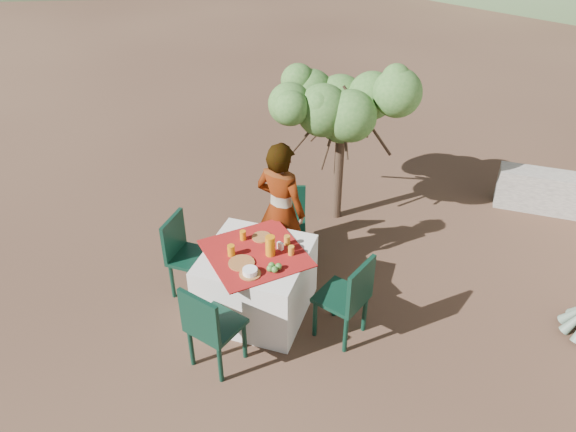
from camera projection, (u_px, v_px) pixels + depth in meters
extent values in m
plane|color=#352118|center=(250.00, 331.00, 5.76)|extent=(160.00, 160.00, 0.00)
cube|color=white|center=(257.00, 282.00, 5.82)|extent=(1.02, 1.02, 0.75)
cube|color=maroon|center=(255.00, 253.00, 5.61)|extent=(1.30, 1.30, 0.01)
cylinder|color=black|center=(276.00, 246.00, 6.62)|extent=(0.04, 0.04, 0.41)
cylinder|color=black|center=(302.00, 246.00, 6.62)|extent=(0.04, 0.04, 0.41)
cylinder|color=black|center=(276.00, 231.00, 6.88)|extent=(0.04, 0.04, 0.41)
cylinder|color=black|center=(302.00, 231.00, 6.88)|extent=(0.04, 0.04, 0.41)
cube|color=black|center=(289.00, 224.00, 6.64)|extent=(0.49, 0.49, 0.04)
cube|color=black|center=(289.00, 201.00, 6.66)|extent=(0.38, 0.15, 0.40)
cylinder|color=black|center=(244.00, 339.00, 5.34)|extent=(0.05, 0.05, 0.47)
cylinder|color=black|center=(216.00, 324.00, 5.51)|extent=(0.05, 0.05, 0.47)
cylinder|color=black|center=(220.00, 363.00, 5.10)|extent=(0.05, 0.05, 0.47)
cylinder|color=black|center=(191.00, 346.00, 5.27)|extent=(0.05, 0.05, 0.47)
cube|color=black|center=(216.00, 325.00, 5.18)|extent=(0.54, 0.54, 0.04)
cube|color=black|center=(199.00, 317.00, 4.90)|extent=(0.43, 0.16, 0.46)
cylinder|color=black|center=(201.00, 287.00, 5.97)|extent=(0.04, 0.04, 0.46)
cylinder|color=black|center=(215.00, 268.00, 6.25)|extent=(0.04, 0.04, 0.46)
cylinder|color=black|center=(172.00, 280.00, 6.07)|extent=(0.04, 0.04, 0.46)
cylinder|color=black|center=(187.00, 261.00, 6.34)|extent=(0.04, 0.04, 0.46)
cube|color=black|center=(192.00, 258.00, 6.03)|extent=(0.44, 0.44, 0.04)
cube|color=black|center=(173.00, 236.00, 5.95)|extent=(0.05, 0.43, 0.45)
cylinder|color=black|center=(335.00, 298.00, 5.82)|extent=(0.05, 0.05, 0.48)
cylinder|color=black|center=(315.00, 317.00, 5.58)|extent=(0.05, 0.05, 0.48)
cylinder|color=black|center=(365.00, 313.00, 5.64)|extent=(0.05, 0.05, 0.48)
cylinder|color=black|center=(346.00, 333.00, 5.40)|extent=(0.05, 0.05, 0.48)
cube|color=black|center=(341.00, 297.00, 5.48)|extent=(0.56, 0.56, 0.04)
cube|color=black|center=(361.00, 286.00, 5.24)|extent=(0.18, 0.43, 0.47)
imported|color=#8C6651|center=(281.00, 210.00, 6.15)|extent=(0.67, 0.52, 1.63)
cylinder|color=#412C20|center=(339.00, 170.00, 7.15)|extent=(0.12, 0.12, 1.39)
sphere|color=#316123|center=(341.00, 120.00, 6.76)|extent=(0.59, 0.59, 0.59)
sphere|color=#316123|center=(388.00, 114.00, 6.53)|extent=(0.55, 0.55, 0.55)
sphere|color=#316123|center=(305.00, 104.00, 6.91)|extent=(0.52, 0.52, 0.52)
sphere|color=#316123|center=(360.00, 90.00, 7.05)|extent=(0.53, 0.53, 0.53)
sphere|color=#316123|center=(335.00, 134.00, 6.33)|extent=(0.48, 0.48, 0.48)
cylinder|color=brown|center=(262.00, 237.00, 5.81)|extent=(0.21, 0.21, 0.01)
cylinder|color=brown|center=(242.00, 263.00, 5.46)|extent=(0.26, 0.26, 0.01)
cylinder|color=orange|center=(243.00, 235.00, 5.76)|extent=(0.06, 0.06, 0.10)
cylinder|color=orange|center=(231.00, 250.00, 5.54)|extent=(0.07, 0.07, 0.12)
cylinder|color=orange|center=(270.00, 246.00, 5.52)|extent=(0.10, 0.10, 0.22)
cylinder|color=brown|center=(250.00, 274.00, 5.32)|extent=(0.21, 0.21, 0.01)
cylinder|color=white|center=(250.00, 271.00, 5.30)|extent=(0.14, 0.14, 0.05)
cylinder|color=orange|center=(291.00, 250.00, 5.55)|extent=(0.06, 0.06, 0.10)
cylinder|color=orange|center=(287.00, 240.00, 5.70)|extent=(0.06, 0.06, 0.10)
cube|color=white|center=(280.00, 246.00, 5.63)|extent=(0.07, 0.05, 0.08)
sphere|color=#44812E|center=(272.00, 266.00, 5.38)|extent=(0.07, 0.07, 0.07)
sphere|color=#44812E|center=(279.00, 266.00, 5.37)|extent=(0.07, 0.07, 0.07)
sphere|color=#44812E|center=(275.00, 269.00, 5.33)|extent=(0.07, 0.07, 0.07)
sphere|color=#44812E|center=(270.00, 268.00, 5.35)|extent=(0.07, 0.07, 0.07)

